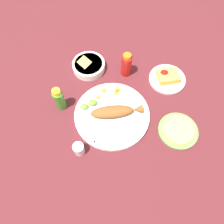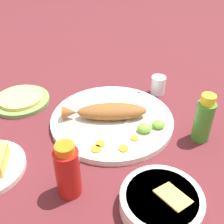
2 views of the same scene
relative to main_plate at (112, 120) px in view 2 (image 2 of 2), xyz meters
The scene contains 17 objects.
ground_plane 0.01m from the main_plate, ahead, with size 4.00×4.00×0.00m, color #561E23.
main_plate is the anchor object (origin of this frame).
fried_fish 0.03m from the main_plate, behind, with size 0.25×0.08×0.04m.
fork_near 0.09m from the main_plate, 65.61° to the left, with size 0.16×0.12×0.00m.
fork_far 0.09m from the main_plate, 35.74° to the left, with size 0.09×0.17×0.00m.
carrot_slice_near 0.14m from the main_plate, 111.90° to the right, with size 0.03×0.03×0.00m, color orange.
carrot_slice_mid 0.12m from the main_plate, 110.37° to the right, with size 0.03×0.03×0.00m, color orange.
carrot_slice_far 0.14m from the main_plate, 83.08° to the right, with size 0.03×0.03×0.00m, color orange.
carrot_slice_extra 0.11m from the main_plate, 63.00° to the right, with size 0.02×0.02×0.00m, color orange.
lime_wedge_main 0.11m from the main_plate, 40.68° to the right, with size 0.04×0.04×0.02m, color #6BB233.
lime_wedge_side 0.14m from the main_plate, 24.63° to the right, with size 0.04×0.03×0.02m, color #6BB233.
hot_sauce_bottle_red 0.28m from the main_plate, 115.87° to the right, with size 0.05×0.05×0.14m.
hot_sauce_bottle_green 0.26m from the main_plate, 21.94° to the right, with size 0.05×0.05×0.14m.
salt_cup 0.23m from the main_plate, 41.16° to the left, with size 0.05×0.05×0.06m.
guacamole_bowl 0.32m from the main_plate, 76.52° to the right, with size 0.17×0.17×0.06m.
tortilla_plate 0.32m from the main_plate, 155.01° to the left, with size 0.19×0.19×0.01m, color #6B9E4C.
tortilla_stack 0.32m from the main_plate, 155.01° to the left, with size 0.14×0.14×0.01m, color #E0C666.
Camera 2 is at (-0.06, -0.66, 0.52)m, focal length 45.00 mm.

